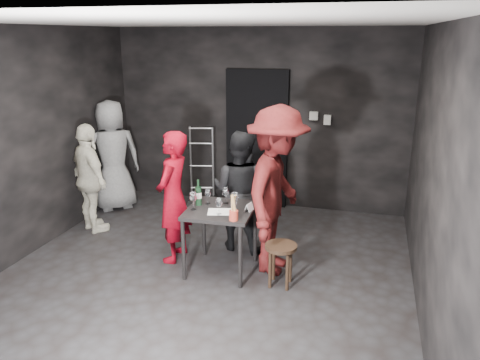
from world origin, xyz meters
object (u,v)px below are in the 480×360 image
(hand_truck, at_px, (202,190))
(man_maroon, at_px, (277,170))
(bystander_cream, at_px, (90,179))
(wine_bottle, at_px, (198,195))
(breadstick_cup, at_px, (234,208))
(stool, at_px, (281,253))
(woman_black, at_px, (240,191))
(bystander_grey, at_px, (112,149))
(tasting_table, at_px, (220,217))
(server_red, at_px, (173,195))

(hand_truck, bearing_deg, man_maroon, -64.19)
(bystander_cream, relative_size, wine_bottle, 4.97)
(breadstick_cup, bearing_deg, wine_bottle, 147.37)
(stool, distance_m, woman_black, 1.11)
(hand_truck, relative_size, bystander_grey, 0.66)
(hand_truck, relative_size, woman_black, 0.82)
(tasting_table, height_order, server_red, server_red)
(stool, xyz_separation_m, bystander_grey, (-2.90, 1.61, 0.57))
(server_red, height_order, breadstick_cup, server_red)
(tasting_table, bearing_deg, server_red, 167.71)
(woman_black, bearing_deg, stool, 138.76)
(server_red, distance_m, bystander_cream, 1.49)
(bystander_cream, bearing_deg, bystander_grey, -46.32)
(bystander_grey, bearing_deg, woman_black, 117.00)
(bystander_cream, xyz_separation_m, bystander_grey, (-0.15, 0.86, 0.20))
(man_maroon, relative_size, wine_bottle, 8.00)
(stool, relative_size, wine_bottle, 1.59)
(stool, xyz_separation_m, breadstick_cup, (-0.48, -0.13, 0.51))
(tasting_table, bearing_deg, bystander_cream, 163.47)
(tasting_table, height_order, wine_bottle, wine_bottle)
(bystander_cream, distance_m, bystander_grey, 0.89)
(woman_black, relative_size, breadstick_cup, 5.12)
(server_red, bearing_deg, woman_black, 128.26)
(stool, distance_m, wine_bottle, 1.12)
(stool, relative_size, server_red, 0.29)
(tasting_table, relative_size, bystander_cream, 0.51)
(server_red, bearing_deg, breadstick_cup, 64.97)
(server_red, distance_m, wine_bottle, 0.36)
(hand_truck, height_order, server_red, server_red)
(bystander_grey, bearing_deg, man_maroon, 112.70)
(stool, bearing_deg, man_maroon, 110.46)
(wine_bottle, bearing_deg, hand_truck, 109.87)
(hand_truck, relative_size, tasting_table, 1.64)
(server_red, distance_m, man_maroon, 1.27)
(bystander_cream, xyz_separation_m, wine_bottle, (1.76, -0.55, 0.13))
(stool, height_order, woman_black, woman_black)
(hand_truck, xyz_separation_m, breadstick_cup, (1.22, -2.28, 0.66))
(stool, xyz_separation_m, wine_bottle, (-0.99, 0.20, 0.49))
(man_maroon, bearing_deg, woman_black, 55.68)
(bystander_grey, distance_m, wine_bottle, 2.38)
(server_red, xyz_separation_m, bystander_cream, (-1.41, 0.47, -0.07))
(hand_truck, height_order, woman_black, woman_black)
(man_maroon, bearing_deg, breadstick_cup, 148.48)
(wine_bottle, distance_m, breadstick_cup, 0.61)
(woman_black, xyz_separation_m, bystander_grey, (-2.23, 0.81, 0.19))
(bystander_cream, bearing_deg, man_maroon, -155.12)
(bystander_grey, bearing_deg, hand_truck, 161.34)
(bystander_grey, bearing_deg, tasting_table, 103.36)
(server_red, xyz_separation_m, bystander_grey, (-1.56, 1.32, 0.13))
(bystander_cream, bearing_deg, hand_truck, -93.40)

